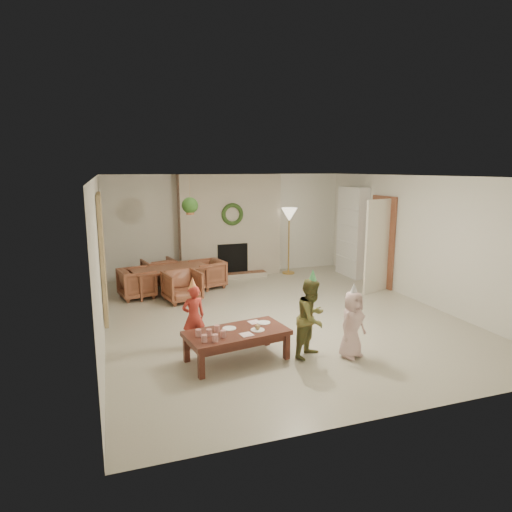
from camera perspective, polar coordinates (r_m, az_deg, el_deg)
name	(u,v)px	position (r m, az deg, el deg)	size (l,w,h in m)	color
floor	(279,315)	(8.11, 2.93, -7.68)	(7.00, 7.00, 0.00)	#B7B29E
ceiling	(280,176)	(7.68, 3.12, 10.25)	(7.00, 7.00, 0.00)	white
wall_back	(228,225)	(11.09, -3.64, 4.07)	(7.00, 7.00, 0.00)	silver
wall_front	(404,305)	(4.81, 18.61, -6.03)	(7.00, 7.00, 0.00)	silver
wall_left	(100,259)	(7.27, -19.54, -0.36)	(7.00, 7.00, 0.00)	silver
wall_right	(420,240)	(9.32, 20.46, 2.01)	(7.00, 7.00, 0.00)	silver
fireplace_mass	(230,226)	(10.90, -3.37, 3.95)	(2.50, 0.40, 2.50)	#501F15
fireplace_hearth	(234,276)	(10.79, -2.81, -2.56)	(1.60, 0.30, 0.12)	brown
fireplace_firebox	(232,259)	(10.86, -3.07, -0.36)	(0.75, 0.12, 0.75)	black
fireplace_wreath	(232,214)	(10.65, -3.06, 5.40)	(0.54, 0.54, 0.10)	#224018
floor_lamp_base	(288,273)	(11.31, 4.21, -2.15)	(0.31, 0.31, 0.03)	gold
floor_lamp_post	(289,243)	(11.16, 4.27, 1.66)	(0.03, 0.03, 1.50)	gold
floor_lamp_shade	(289,215)	(11.06, 4.32, 5.36)	(0.40, 0.40, 0.33)	beige
bookshelf_carcass	(352,232)	(11.11, 12.34, 3.07)	(0.30, 1.00, 2.20)	white
bookshelf_shelf_a	(350,258)	(11.21, 12.11, -0.22)	(0.30, 0.92, 0.03)	white
bookshelf_shelf_b	(351,242)	(11.14, 12.19, 1.79)	(0.30, 0.92, 0.03)	white
bookshelf_shelf_c	(352,226)	(11.09, 12.28, 3.83)	(0.30, 0.92, 0.03)	white
bookshelf_shelf_d	(352,210)	(11.04, 12.37, 5.89)	(0.30, 0.92, 0.03)	white
books_row_lower	(353,253)	(11.05, 12.44, 0.33)	(0.20, 0.40, 0.24)	maroon
books_row_mid	(350,236)	(11.15, 12.01, 2.54)	(0.20, 0.44, 0.24)	navy
books_row_upper	(353,221)	(10.97, 12.48, 4.43)	(0.20, 0.36, 0.22)	#C18C29
door_frame	(382,242)	(10.28, 16.02, 1.79)	(0.05, 0.86, 2.04)	brown
door_leaf	(377,246)	(9.76, 15.43, 1.22)	(0.05, 0.80, 2.00)	beige
curtain_panel	(103,256)	(7.47, -19.22, -0.04)	(0.06, 1.20, 2.00)	#BEB186
dining_table	(170,280)	(9.64, -11.07, -3.07)	(1.61, 0.90, 0.57)	brown
dining_chair_near	(182,286)	(8.99, -9.53, -3.86)	(0.67, 0.69, 0.62)	brown
dining_chair_far	(159,272)	(10.28, -12.43, -2.06)	(0.67, 0.69, 0.62)	brown
dining_chair_left	(137,283)	(9.42, -15.12, -3.40)	(0.67, 0.69, 0.62)	brown
dining_chair_right	(207,274)	(9.95, -6.30, -2.30)	(0.67, 0.69, 0.62)	brown
hanging_plant_cord	(190,194)	(8.78, -8.58, 7.98)	(0.01, 0.01, 0.70)	tan
hanging_plant_pot	(190,212)	(8.81, -8.52, 5.71)	(0.16, 0.16, 0.12)	brown
hanging_plant_foliage	(190,205)	(8.80, -8.54, 6.49)	(0.32, 0.32, 0.32)	#234B19
coffee_table_top	(237,333)	(6.18, -2.51, -9.93)	(1.40, 0.70, 0.06)	#54271C
coffee_table_apron	(237,338)	(6.21, -2.51, -10.58)	(1.29, 0.59, 0.09)	#54271C
coffee_leg_fl	(201,365)	(5.80, -7.10, -13.81)	(0.08, 0.08, 0.37)	#54271C
coffee_leg_fr	(287,346)	(6.31, 3.97, -11.59)	(0.08, 0.08, 0.37)	#54271C
coffee_leg_bl	(186,349)	(6.29, -8.99, -11.79)	(0.08, 0.08, 0.37)	#54271C
coffee_leg_br	(267,333)	(6.77, 1.39, -9.96)	(0.08, 0.08, 0.37)	#54271C
cup_a	(204,338)	(5.82, -6.71, -10.53)	(0.08, 0.08, 0.10)	silver
cup_b	(198,333)	(6.01, -7.46, -9.84)	(0.08, 0.08, 0.10)	silver
cup_c	(215,338)	(5.82, -5.30, -10.51)	(0.08, 0.08, 0.10)	silver
cup_d	(209,333)	(6.00, -6.11, -9.82)	(0.08, 0.08, 0.10)	silver
cup_e	(223,334)	(5.94, -4.26, -10.00)	(0.08, 0.08, 0.10)	silver
cup_f	(217,329)	(6.13, -5.08, -9.34)	(0.08, 0.08, 0.10)	silver
plate_a	(229,328)	(6.26, -3.48, -9.31)	(0.19, 0.19, 0.01)	white
plate_b	(258,330)	(6.19, 0.20, -9.52)	(0.19, 0.19, 0.01)	white
plate_c	(264,323)	(6.47, 1.00, -8.60)	(0.19, 0.19, 0.01)	white
food_scoop	(258,327)	(6.18, 0.20, -9.15)	(0.08, 0.08, 0.08)	tan
napkin_left	(246,335)	(6.03, -1.24, -10.12)	(0.16, 0.16, 0.01)	#FFBBCB
napkin_right	(254,322)	(6.49, -0.21, -8.54)	(0.16, 0.16, 0.01)	#FFBBCB
child_red	(194,317)	(6.65, -8.08, -7.78)	(0.35, 0.23, 0.95)	#BA3227
party_hat_red	(193,283)	(6.50, -8.20, -3.47)	(0.13, 0.13, 0.18)	#FFE154
child_plaid	(312,318)	(6.31, 7.22, -7.94)	(0.55, 0.43, 1.13)	#8E5E26
party_hat_plaid	(313,276)	(6.13, 7.36, -2.56)	(0.13, 0.13, 0.19)	#53C16D
child_pink	(352,324)	(6.41, 12.35, -8.62)	(0.47, 0.31, 0.96)	beige
party_hat_pink	(354,289)	(6.25, 12.55, -4.14)	(0.12, 0.12, 0.17)	silver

